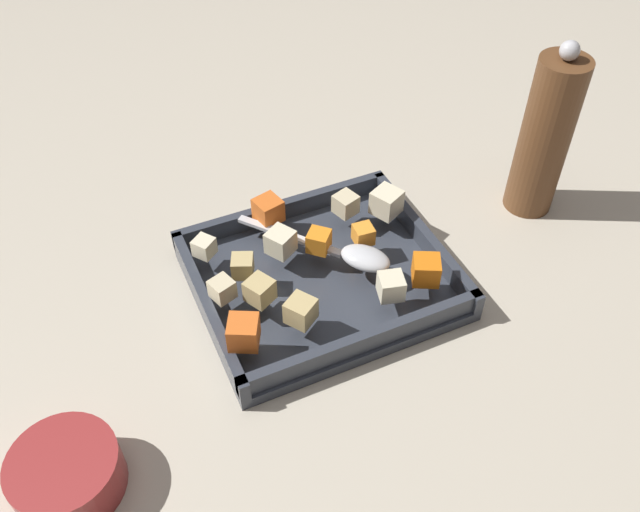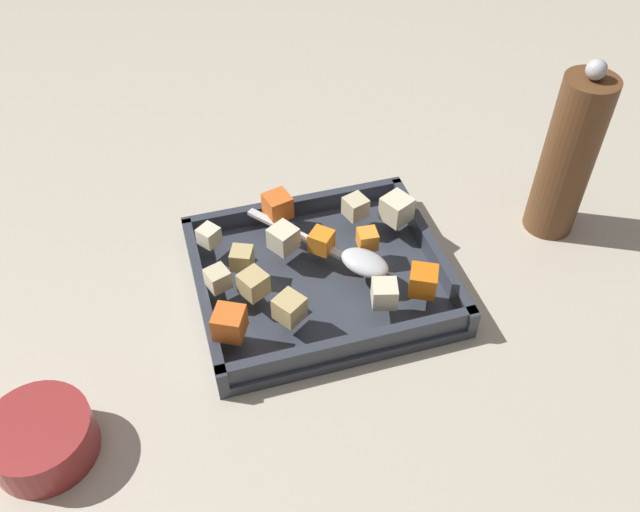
{
  "view_description": "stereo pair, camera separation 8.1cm",
  "coord_description": "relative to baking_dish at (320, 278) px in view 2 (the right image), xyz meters",
  "views": [
    {
      "loc": [
        0.23,
        0.52,
        0.63
      ],
      "look_at": [
        -0.01,
        -0.0,
        0.05
      ],
      "focal_mm": 38.14,
      "sensor_mm": 36.0,
      "label": 1
    },
    {
      "loc": [
        0.15,
        0.54,
        0.63
      ],
      "look_at": [
        -0.01,
        -0.0,
        0.05
      ],
      "focal_mm": 38.14,
      "sensor_mm": 36.0,
      "label": 2
    }
  ],
  "objects": [
    {
      "name": "potato_chunk_near_spoon",
      "position": [
        -0.07,
        -0.07,
        0.04
      ],
      "size": [
        0.03,
        0.03,
        0.03
      ],
      "primitive_type": "cube",
      "rotation": [
        0.0,
        0.0,
        5.03
      ],
      "color": "beige",
      "rests_on": "baking_dish"
    },
    {
      "name": "potato_chunk_center",
      "position": [
        0.06,
        0.07,
        0.04
      ],
      "size": [
        0.04,
        0.04,
        0.03
      ],
      "primitive_type": "cube",
      "rotation": [
        0.0,
        0.0,
        0.6
      ],
      "color": "tan",
      "rests_on": "baking_dish"
    },
    {
      "name": "potato_chunk_far_right",
      "position": [
        0.09,
        0.03,
        0.04
      ],
      "size": [
        0.04,
        0.04,
        0.03
      ],
      "primitive_type": "cube",
      "rotation": [
        0.0,
        0.0,
        2.06
      ],
      "color": "tan",
      "rests_on": "baking_dish"
    },
    {
      "name": "carrot_chunk_corner_nw",
      "position": [
        -0.01,
        -0.02,
        0.04
      ],
      "size": [
        0.04,
        0.04,
        0.03
      ],
      "primitive_type": "cube",
      "rotation": [
        0.0,
        0.0,
        0.82
      ],
      "color": "orange",
      "rests_on": "baking_dish"
    },
    {
      "name": "pepper_mill",
      "position": [
        -0.33,
        -0.02,
        0.1
      ],
      "size": [
        0.07,
        0.07,
        0.25
      ],
      "color": "brown",
      "rests_on": "ground_plane"
    },
    {
      "name": "carrot_chunk_near_right",
      "position": [
        0.03,
        -0.1,
        0.04
      ],
      "size": [
        0.04,
        0.04,
        0.03
      ],
      "primitive_type": "cube",
      "rotation": [
        0.0,
        0.0,
        0.25
      ],
      "color": "orange",
      "rests_on": "baking_dish"
    },
    {
      "name": "potato_chunk_heap_side",
      "position": [
        0.04,
        -0.04,
        0.04
      ],
      "size": [
        0.04,
        0.04,
        0.03
      ],
      "primitive_type": "cube",
      "rotation": [
        0.0,
        0.0,
        0.54
      ],
      "color": "beige",
      "rests_on": "baking_dish"
    },
    {
      "name": "carrot_chunk_far_left",
      "position": [
        -0.06,
        -0.01,
        0.04
      ],
      "size": [
        0.03,
        0.03,
        0.02
      ],
      "primitive_type": "cube",
      "rotation": [
        0.0,
        0.0,
        1.49
      ],
      "color": "orange",
      "rests_on": "baking_dish"
    },
    {
      "name": "potato_chunk_under_handle",
      "position": [
        0.12,
        0.0,
        0.04
      ],
      "size": [
        0.03,
        0.03,
        0.02
      ],
      "primitive_type": "cube",
      "rotation": [
        0.0,
        0.0,
        5.04
      ],
      "color": "beige",
      "rests_on": "baking_dish"
    },
    {
      "name": "carrot_chunk_back_center",
      "position": [
        -0.1,
        0.08,
        0.04
      ],
      "size": [
        0.04,
        0.04,
        0.03
      ],
      "primitive_type": "cube",
      "rotation": [
        0.0,
        0.0,
        1.1
      ],
      "color": "orange",
      "rests_on": "baking_dish"
    },
    {
      "name": "potato_chunk_corner_sw",
      "position": [
        0.12,
        -0.07,
        0.04
      ],
      "size": [
        0.03,
        0.03,
        0.02
      ],
      "primitive_type": "cube",
      "rotation": [
        0.0,
        0.0,
        5.35
      ],
      "color": "beige",
      "rests_on": "baking_dish"
    },
    {
      "name": "small_prep_bowl",
      "position": [
        0.33,
        0.14,
        0.01
      ],
      "size": [
        0.11,
        0.11,
        0.05
      ],
      "primitive_type": "cylinder",
      "color": "maroon",
      "rests_on": "ground_plane"
    },
    {
      "name": "carrot_chunk_rim_edge",
      "position": [
        0.12,
        0.08,
        0.04
      ],
      "size": [
        0.04,
        0.04,
        0.03
      ],
      "primitive_type": "cube",
      "rotation": [
        0.0,
        0.0,
        1.1
      ],
      "color": "orange",
      "rests_on": "baking_dish"
    },
    {
      "name": "potato_chunk_corner_se",
      "position": [
        -0.05,
        0.08,
        0.04
      ],
      "size": [
        0.03,
        0.03,
        0.03
      ],
      "primitive_type": "cube",
      "rotation": [
        0.0,
        0.0,
        1.31
      ],
      "color": "beige",
      "rests_on": "baking_dish"
    },
    {
      "name": "potato_chunk_mid_right",
      "position": [
        0.09,
        -0.02,
        0.04
      ],
      "size": [
        0.03,
        0.03,
        0.03
      ],
      "primitive_type": "cube",
      "rotation": [
        0.0,
        0.0,
        4.3
      ],
      "color": "tan",
      "rests_on": "baking_dish"
    },
    {
      "name": "ground_plane",
      "position": [
        0.01,
        0.0,
        -0.01
      ],
      "size": [
        4.0,
        4.0,
        0.0
      ],
      "primitive_type": "plane",
      "color": "#BCB29E"
    },
    {
      "name": "baking_dish",
      "position": [
        0.0,
        0.0,
        0.0
      ],
      "size": [
        0.3,
        0.25,
        0.04
      ],
      "color": "#333842",
      "rests_on": "ground_plane"
    },
    {
      "name": "serving_spoon",
      "position": [
        -0.04,
        0.02,
        0.04
      ],
      "size": [
        0.15,
        0.18,
        0.02
      ],
      "rotation": [
        0.0,
        0.0,
        5.39
      ],
      "color": "silver",
      "rests_on": "baking_dish"
    },
    {
      "name": "potato_chunk_mid_left",
      "position": [
        -0.12,
        -0.05,
        0.05
      ],
      "size": [
        0.04,
        0.04,
        0.03
      ],
      "primitive_type": "cube",
      "rotation": [
        0.0,
        0.0,
        2.02
      ],
      "color": "beige",
      "rests_on": "baking_dish"
    }
  ]
}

